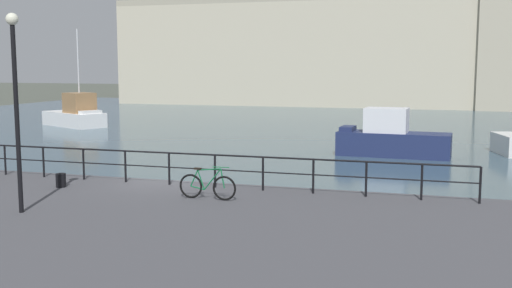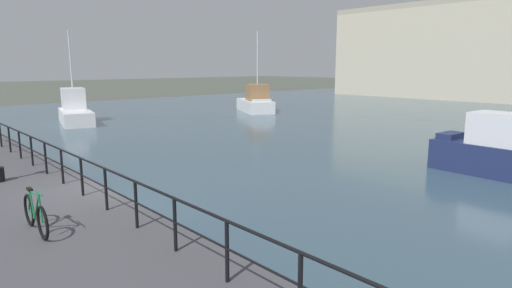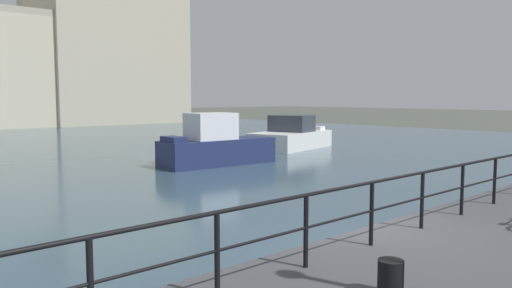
% 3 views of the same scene
% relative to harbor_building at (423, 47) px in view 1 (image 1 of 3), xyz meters
% --- Properties ---
extents(ground_plane, '(240.00, 240.00, 0.00)m').
position_rel_harbor_building_xyz_m(ground_plane, '(-6.57, -54.16, -6.73)').
color(ground_plane, '#4C5147').
extents(water_basin, '(80.00, 60.00, 0.01)m').
position_rel_harbor_building_xyz_m(water_basin, '(-6.57, -23.96, -6.72)').
color(water_basin, '#385160').
rests_on(water_basin, ground_plane).
extents(quay_promenade, '(56.00, 13.00, 0.79)m').
position_rel_harbor_building_xyz_m(quay_promenade, '(-6.57, -60.66, -6.33)').
color(quay_promenade, '#47474C').
rests_on(quay_promenade, ground_plane).
extents(harbor_building, '(57.83, 12.84, 17.22)m').
position_rel_harbor_building_xyz_m(harbor_building, '(0.00, 0.00, 0.00)').
color(harbor_building, '#C1B79E').
rests_on(harbor_building, ground_plane).
extents(moored_cabin_cruiser, '(5.79, 2.13, 2.48)m').
position_rel_harbor_building_xyz_m(moored_cabin_cruiser, '(-0.08, -40.84, -5.79)').
color(moored_cabin_cruiser, navy).
rests_on(moored_cabin_cruiser, water_basin).
extents(moored_green_narrowboat, '(6.11, 4.64, 7.35)m').
position_rel_harbor_building_xyz_m(moored_green_narrowboat, '(-24.45, -32.05, -5.80)').
color(moored_green_narrowboat, white).
rests_on(moored_green_narrowboat, water_basin).
extents(quay_railing, '(20.79, 0.07, 1.08)m').
position_rel_harbor_building_xyz_m(quay_railing, '(-6.85, -54.91, -5.20)').
color(quay_railing, black).
rests_on(quay_railing, quay_promenade).
extents(parked_bicycle, '(1.77, 0.10, 0.98)m').
position_rel_harbor_building_xyz_m(parked_bicycle, '(-4.05, -56.62, -5.55)').
color(parked_bicycle, black).
rests_on(parked_bicycle, quay_promenade).
extents(mooring_bollard, '(0.32, 0.32, 0.44)m').
position_rel_harbor_building_xyz_m(mooring_bollard, '(-9.21, -56.28, -5.72)').
color(mooring_bollard, black).
rests_on(mooring_bollard, quay_promenade).
extents(quay_lamp_post, '(0.32, 0.32, 5.21)m').
position_rel_harbor_building_xyz_m(quay_lamp_post, '(-8.19, -59.56, -2.66)').
color(quay_lamp_post, black).
rests_on(quay_lamp_post, quay_promenade).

